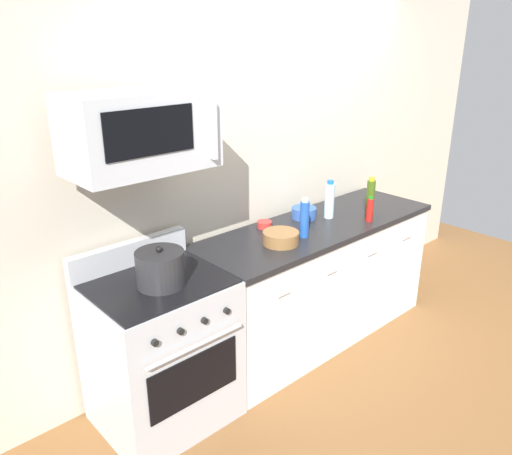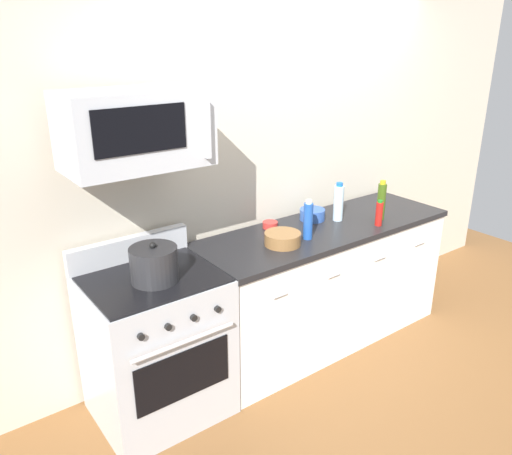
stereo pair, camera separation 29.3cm
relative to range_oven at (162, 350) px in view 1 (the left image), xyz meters
The scene contains 13 objects.
ground_plane 1.44m from the range_oven, ahead, with size 6.08×6.08×0.00m, color brown.
back_wall 1.67m from the range_oven, 16.60° to the left, with size 5.07×0.10×2.70m, color beige.
counter_unit 1.36m from the range_oven, ahead, with size 1.98×0.66×0.92m.
range_oven is the anchor object (origin of this frame).
microwave 1.28m from the range_oven, 89.71° to the left, with size 0.74×0.44×0.40m.
bottle_olive_oil 1.88m from the range_oven, ahead, with size 0.06×0.06×0.30m.
bottle_soda_blue 1.25m from the range_oven, ahead, with size 0.06×0.06×0.27m.
bottle_hot_sauce_red 1.77m from the range_oven, ahead, with size 0.05×0.05×0.19m.
bottle_water_clear 1.63m from the range_oven, ahead, with size 0.07×0.07×0.29m.
bowl_red_small 1.15m from the range_oven, 11.54° to the left, with size 0.11×0.11×0.05m.
bowl_wooden_salad 1.03m from the range_oven, ahead, with size 0.24×0.24×0.08m.
bowl_blue_mixing 1.47m from the range_oven, ahead, with size 0.18×0.18×0.08m.
stockpot 0.55m from the range_oven, 90.00° to the right, with size 0.27×0.27×0.23m.
Camera 1 is at (-2.66, -2.25, 2.22)m, focal length 35.85 mm.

